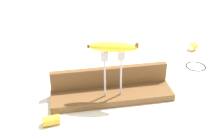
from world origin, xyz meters
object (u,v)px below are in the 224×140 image
Objects in this scene: banana_raised_center at (113,47)px; banana_chunk_far at (193,47)px; fork_stand_center at (113,70)px; wire_coil at (196,66)px; banana_chunk_near at (51,120)px.

banana_chunk_far is at bearing 36.70° from banana_raised_center.
fork_stand_center is at bearing -143.30° from banana_chunk_far.
banana_chunk_far is at bearing 71.16° from wire_coil.
fork_stand_center is 2.86× the size of banana_chunk_near.
wire_coil is at bearing 24.54° from banana_raised_center.
banana_chunk_near is at bearing -147.56° from banana_chunk_far.
banana_chunk_near is at bearing -158.07° from fork_stand_center.
banana_chunk_near is 0.86m from banana_chunk_far.
banana_chunk_near is at bearing -156.36° from wire_coil.
fork_stand_center is at bearing 21.93° from banana_chunk_near.
fork_stand_center is at bearing -155.46° from wire_coil.
banana_chunk_far reaches higher than banana_chunk_near.
banana_chunk_near is 0.73m from wire_coil.
banana_chunk_near is 1.19× the size of banana_chunk_far.
banana_raised_center is 0.65m from banana_chunk_far.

